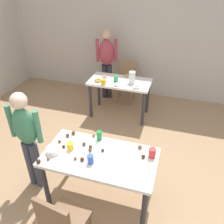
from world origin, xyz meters
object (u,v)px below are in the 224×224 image
at_px(dining_table_far, 120,87).
at_px(pitcher_far, 132,77).
at_px(person_adult_far, 107,58).
at_px(chair_near_table, 62,221).
at_px(chair_far_table, 127,79).
at_px(dining_table_near, 100,163).
at_px(mixing_bowl, 53,150).
at_px(person_girl_near, 27,135).
at_px(soda_can, 99,136).

xyz_separation_m(dining_table_far, pitcher_far, (0.24, -0.02, 0.23)).
distance_m(dining_table_far, person_adult_far, 0.84).
bearing_deg(pitcher_far, dining_table_far, 176.35).
height_order(chair_near_table, chair_far_table, same).
relative_size(dining_table_near, mixing_bowl, 7.95).
xyz_separation_m(dining_table_near, mixing_bowl, (-0.54, -0.10, 0.14)).
relative_size(dining_table_far, person_girl_near, 0.81).
height_order(dining_table_near, person_girl_near, person_girl_near).
height_order(chair_far_table, soda_can, soda_can).
xyz_separation_m(chair_far_table, person_girl_near, (-0.59, -2.73, 0.36)).
height_order(dining_table_near, pitcher_far, pitcher_far).
bearing_deg(person_adult_far, soda_can, -73.93).
distance_m(dining_table_near, person_adult_far, 2.82).
distance_m(chair_near_table, chair_far_table, 3.44).
distance_m(chair_far_table, person_adult_far, 0.62).
distance_m(chair_far_table, soda_can, 2.46).
bearing_deg(person_adult_far, chair_near_table, -79.15).
bearing_deg(dining_table_far, person_girl_near, -106.46).
distance_m(chair_near_table, pitcher_far, 2.79).
bearing_deg(chair_far_table, soda_can, -84.26).
xyz_separation_m(chair_far_table, person_adult_far, (-0.45, -0.03, 0.43)).
bearing_deg(person_adult_far, pitcher_far, -42.52).
relative_size(dining_table_far, mixing_bowl, 7.04).
relative_size(dining_table_far, soda_can, 9.56).
relative_size(person_girl_near, person_adult_far, 0.93).
bearing_deg(dining_table_near, chair_near_table, -101.22).
relative_size(chair_near_table, person_adult_far, 0.56).
bearing_deg(soda_can, dining_table_near, -69.77).
distance_m(chair_far_table, mixing_bowl, 2.83).
bearing_deg(person_adult_far, dining_table_far, -53.38).
height_order(chair_far_table, mixing_bowl, chair_far_table).
height_order(soda_can, pitcher_far, pitcher_far).
bearing_deg(chair_near_table, person_girl_near, 138.28).
relative_size(chair_near_table, chair_far_table, 1.00).
relative_size(mixing_bowl, pitcher_far, 0.76).
distance_m(dining_table_near, soda_can, 0.35).
relative_size(chair_far_table, pitcher_far, 3.97).
xyz_separation_m(person_adult_far, soda_can, (0.69, -2.40, -0.12)).
bearing_deg(chair_far_table, dining_table_near, -82.65).
height_order(person_adult_far, pitcher_far, person_adult_far).
bearing_deg(person_adult_far, dining_table_near, -73.48).
height_order(dining_table_near, dining_table_far, same).
height_order(person_adult_far, soda_can, person_adult_far).
bearing_deg(soda_can, person_adult_far, 106.07).
bearing_deg(chair_far_table, person_girl_near, -102.17).
xyz_separation_m(person_girl_near, mixing_bowl, (0.40, -0.08, -0.07)).
bearing_deg(person_adult_far, mixing_bowl, -84.73).
bearing_deg(pitcher_far, chair_near_table, -91.09).
bearing_deg(soda_can, chair_far_table, 95.74).
bearing_deg(dining_table_near, person_girl_near, -179.14).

